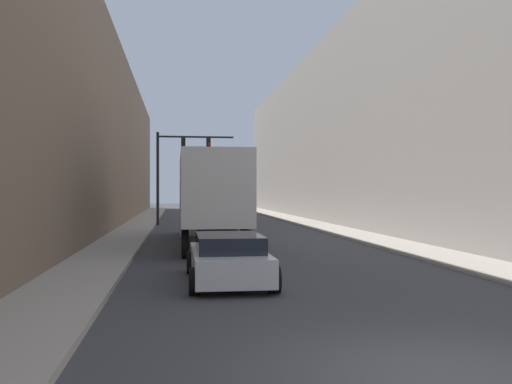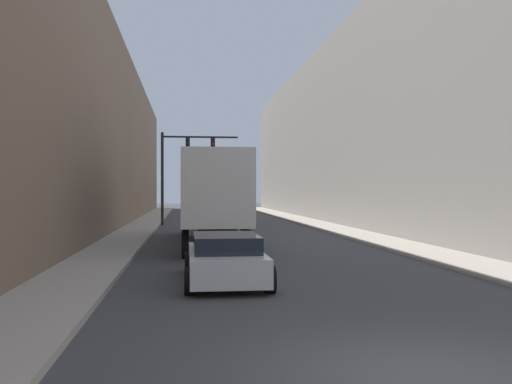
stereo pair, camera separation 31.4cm
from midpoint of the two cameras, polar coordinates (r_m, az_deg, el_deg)
name	(u,v)px [view 1 (the left image)]	position (r m, az deg, el deg)	size (l,w,h in m)	color
ground_plane	(442,377)	(8.02, 17.03, -17.30)	(200.00, 200.00, 0.00)	#424244
sidewalk_right	(319,226)	(38.13, 6.10, -3.36)	(2.12, 80.00, 0.15)	#B2A899
sidewalk_left	(137,227)	(37.11, -12.08, -3.46)	(2.12, 80.00, 0.15)	#B2A899
building_right	(378,127)	(39.47, 11.87, 6.40)	(6.00, 80.00, 13.41)	#66605B
building_left	(71,134)	(37.73, -18.28, 5.57)	(6.00, 80.00, 11.96)	#846B56
semi_truck	(209,194)	(25.81, -5.11, -0.23)	(2.55, 13.31, 3.88)	silver
sedan_car	(228,259)	(15.00, -3.39, -6.67)	(2.11, 4.70, 1.27)	silver
traffic_signal_gantry	(175,162)	(40.27, -8.30, 3.01)	(5.39, 0.35, 6.48)	black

